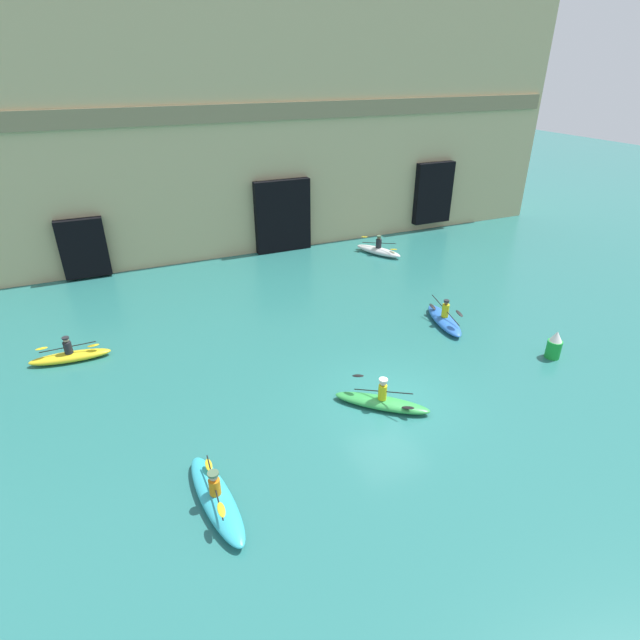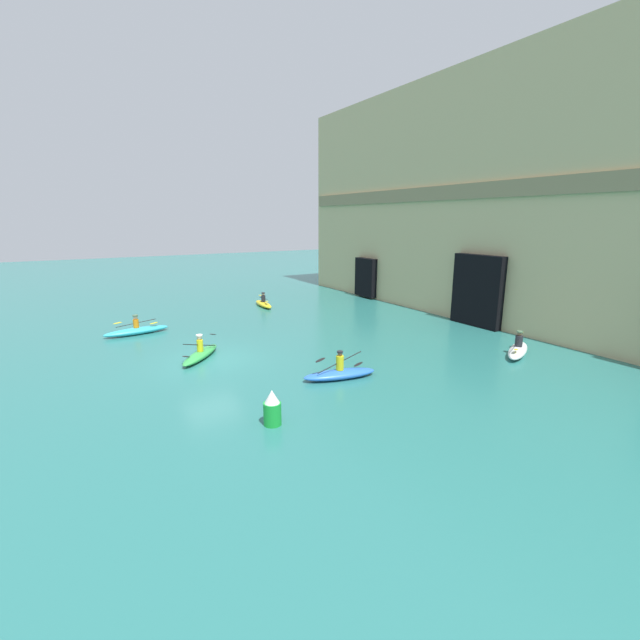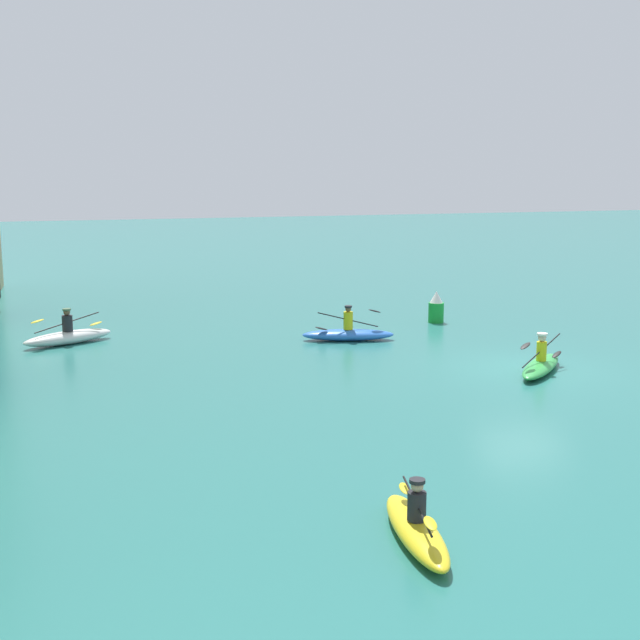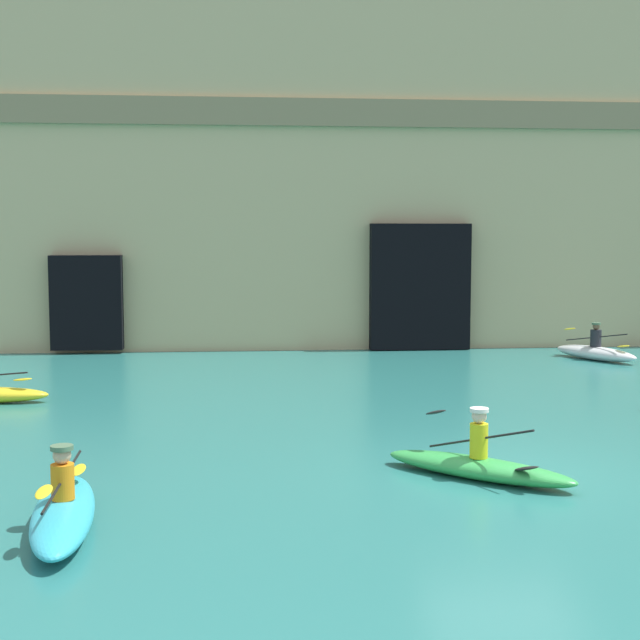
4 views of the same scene
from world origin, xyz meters
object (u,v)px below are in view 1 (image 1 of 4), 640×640
at_px(kayak_green, 382,402).
at_px(kayak_cyan, 216,498).
at_px(kayak_blue, 444,319).
at_px(kayak_white, 378,250).
at_px(marker_buoy, 554,345).
at_px(kayak_yellow, 70,356).

height_order(kayak_green, kayak_cyan, kayak_green).
relative_size(kayak_green, kayak_cyan, 0.82).
height_order(kayak_green, kayak_blue, kayak_blue).
relative_size(kayak_white, marker_buoy, 2.65).
distance_m(kayak_white, kayak_green, 14.73).
height_order(kayak_green, kayak_yellow, kayak_green).
relative_size(kayak_yellow, marker_buoy, 2.60).
distance_m(kayak_white, kayak_cyan, 19.72).
bearing_deg(kayak_yellow, kayak_cyan, 115.92).
relative_size(kayak_white, kayak_blue, 0.97).
bearing_deg(kayak_blue, kayak_green, 138.95).
bearing_deg(kayak_white, kayak_blue, -38.31).
bearing_deg(kayak_yellow, kayak_green, 147.41).
height_order(kayak_blue, marker_buoy, kayak_blue).
xyz_separation_m(kayak_yellow, marker_buoy, (17.11, -7.13, 0.30)).
relative_size(kayak_white, kayak_yellow, 1.02).
distance_m(kayak_green, kayak_cyan, 6.24).
xyz_separation_m(kayak_white, kayak_green, (-7.12, -12.89, -0.04)).
xyz_separation_m(kayak_blue, kayak_yellow, (-14.90, 3.19, -0.00)).
distance_m(kayak_cyan, marker_buoy, 13.73).
distance_m(kayak_yellow, marker_buoy, 18.54).
bearing_deg(kayak_green, kayak_blue, 77.61).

